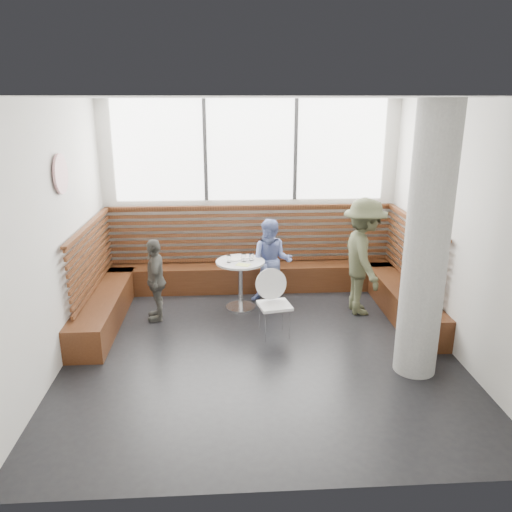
{
  "coord_description": "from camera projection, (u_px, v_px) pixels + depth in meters",
  "views": [
    {
      "loc": [
        -0.42,
        -5.92,
        3.17
      ],
      "look_at": [
        0.0,
        1.0,
        1.0
      ],
      "focal_mm": 35.0,
      "sensor_mm": 36.0,
      "label": 1
    }
  ],
  "objects": [
    {
      "name": "cafe_table",
      "position": [
        240.0,
        274.0,
        7.81
      ],
      "size": [
        0.76,
        0.76,
        0.78
      ],
      "color": "silver",
      "rests_on": "ground"
    },
    {
      "name": "plate_near",
      "position": [
        235.0,
        259.0,
        7.81
      ],
      "size": [
        0.21,
        0.21,
        0.01
      ],
      "primitive_type": "cylinder",
      "color": "white",
      "rests_on": "cafe_table"
    },
    {
      "name": "glass_left",
      "position": [
        229.0,
        259.0,
        7.67
      ],
      "size": [
        0.07,
        0.07,
        0.11
      ],
      "primitive_type": "cylinder",
      "color": "white",
      "rests_on": "cafe_table"
    },
    {
      "name": "adult_man",
      "position": [
        363.0,
        257.0,
        7.57
      ],
      "size": [
        0.69,
        1.17,
        1.8
      ],
      "primitive_type": "imported",
      "rotation": [
        0.0,
        0.0,
        1.59
      ],
      "color": "#454931",
      "rests_on": "ground"
    },
    {
      "name": "child_left",
      "position": [
        156.0,
        280.0,
        7.4
      ],
      "size": [
        0.37,
        0.76,
        1.25
      ],
      "primitive_type": "imported",
      "rotation": [
        0.0,
        0.0,
        -1.48
      ],
      "color": "#53524B",
      "rests_on": "ground"
    },
    {
      "name": "room",
      "position": [
        261.0,
        234.0,
        6.14
      ],
      "size": [
        5.0,
        5.0,
        3.2
      ],
      "color": "silver",
      "rests_on": "ground"
    },
    {
      "name": "glass_right",
      "position": [
        251.0,
        257.0,
        7.75
      ],
      "size": [
        0.07,
        0.07,
        0.11
      ],
      "primitive_type": "cylinder",
      "color": "white",
      "rests_on": "cafe_table"
    },
    {
      "name": "plate_far",
      "position": [
        246.0,
        257.0,
        7.93
      ],
      "size": [
        0.18,
        0.18,
        0.01
      ],
      "primitive_type": "cylinder",
      "color": "white",
      "rests_on": "cafe_table"
    },
    {
      "name": "glass_mid",
      "position": [
        244.0,
        258.0,
        7.72
      ],
      "size": [
        0.07,
        0.07,
        0.12
      ],
      "primitive_type": "cylinder",
      "color": "white",
      "rests_on": "cafe_table"
    },
    {
      "name": "child_back",
      "position": [
        272.0,
        262.0,
        8.01
      ],
      "size": [
        0.76,
        0.64,
        1.38
      ],
      "primitive_type": "imported",
      "rotation": [
        0.0,
        0.0,
        -0.19
      ],
      "color": "#6B7ABA",
      "rests_on": "ground"
    },
    {
      "name": "wall_art",
      "position": [
        61.0,
        174.0,
        6.16
      ],
      "size": [
        0.03,
        0.5,
        0.5
      ],
      "primitive_type": "cylinder",
      "rotation": [
        0.0,
        1.57,
        0.0
      ],
      "color": "white",
      "rests_on": "room"
    },
    {
      "name": "concrete_column",
      "position": [
        427.0,
        245.0,
        5.67
      ],
      "size": [
        0.5,
        0.5,
        3.2
      ],
      "primitive_type": "cylinder",
      "color": "gray",
      "rests_on": "ground"
    },
    {
      "name": "menu_card",
      "position": [
        243.0,
        265.0,
        7.55
      ],
      "size": [
        0.25,
        0.22,
        0.0
      ],
      "primitive_type": "cube",
      "rotation": [
        0.0,
        0.0,
        -0.41
      ],
      "color": "#A5C64C",
      "rests_on": "cafe_table"
    },
    {
      "name": "cafe_chair",
      "position": [
        274.0,
        297.0,
        6.94
      ],
      "size": [
        0.45,
        0.44,
        0.93
      ],
      "rotation": [
        0.0,
        0.0,
        0.19
      ],
      "color": "white",
      "rests_on": "ground"
    },
    {
      "name": "booth",
      "position": [
        253.0,
        276.0,
        8.18
      ],
      "size": [
        5.0,
        2.5,
        1.44
      ],
      "color": "#402110",
      "rests_on": "ground"
    }
  ]
}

